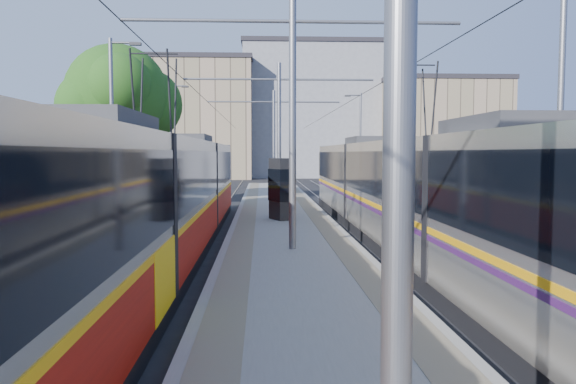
{
  "coord_description": "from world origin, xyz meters",
  "views": [
    {
      "loc": [
        -0.84,
        -7.41,
        2.95
      ],
      "look_at": [
        0.06,
        11.94,
        1.6
      ],
      "focal_mm": 35.0,
      "sensor_mm": 36.0,
      "label": 1
    }
  ],
  "objects": [
    {
      "name": "ground",
      "position": [
        0.0,
        0.0,
        0.0
      ],
      "size": [
        160.0,
        160.0,
        0.0
      ],
      "primitive_type": "plane",
      "color": "black",
      "rests_on": "ground"
    },
    {
      "name": "platform",
      "position": [
        0.0,
        17.0,
        0.15
      ],
      "size": [
        4.0,
        50.0,
        0.3
      ],
      "primitive_type": "cube",
      "color": "gray",
      "rests_on": "ground"
    },
    {
      "name": "tactile_strip_left",
      "position": [
        -1.45,
        17.0,
        0.3
      ],
      "size": [
        0.7,
        50.0,
        0.01
      ],
      "primitive_type": "cube",
      "color": "gray",
      "rests_on": "platform"
    },
    {
      "name": "tactile_strip_right",
      "position": [
        1.45,
        17.0,
        0.3
      ],
      "size": [
        0.7,
        50.0,
        0.01
      ],
      "primitive_type": "cube",
      "color": "gray",
      "rests_on": "platform"
    },
    {
      "name": "rails",
      "position": [
        0.0,
        17.0,
        0.02
      ],
      "size": [
        8.71,
        70.0,
        0.03
      ],
      "color": "gray",
      "rests_on": "ground"
    },
    {
      "name": "tram_left",
      "position": [
        -3.6,
        7.36,
        1.71
      ],
      "size": [
        2.43,
        28.25,
        5.5
      ],
      "color": "black",
      "rests_on": "ground"
    },
    {
      "name": "tram_right",
      "position": [
        3.6,
        8.89,
        1.86
      ],
      "size": [
        2.43,
        32.2,
        5.5
      ],
      "color": "black",
      "rests_on": "ground"
    },
    {
      "name": "catenary",
      "position": [
        0.0,
        14.15,
        4.52
      ],
      "size": [
        9.2,
        70.0,
        7.0
      ],
      "color": "slate",
      "rests_on": "platform"
    },
    {
      "name": "street_lamps",
      "position": [
        -0.0,
        21.0,
        4.18
      ],
      "size": [
        15.18,
        38.22,
        8.0
      ],
      "color": "slate",
      "rests_on": "ground"
    },
    {
      "name": "shelter",
      "position": [
        -0.07,
        14.85,
        1.58
      ],
      "size": [
        1.07,
        1.28,
        2.44
      ],
      "rotation": [
        0.0,
        0.0,
        0.42
      ],
      "color": "black",
      "rests_on": "platform"
    },
    {
      "name": "tree",
      "position": [
        -7.93,
        22.28,
        5.76
      ],
      "size": [
        5.86,
        5.42,
        8.51
      ],
      "color": "#382314",
      "rests_on": "ground"
    },
    {
      "name": "building_left",
      "position": [
        -10.0,
        60.0,
        6.87
      ],
      "size": [
        16.32,
        12.24,
        13.73
      ],
      "color": "gray",
      "rests_on": "ground"
    },
    {
      "name": "building_centre",
      "position": [
        6.0,
        64.0,
        8.06
      ],
      "size": [
        18.36,
        14.28,
        16.11
      ],
      "color": "gray",
      "rests_on": "ground"
    },
    {
      "name": "building_right",
      "position": [
        20.0,
        58.0,
        5.76
      ],
      "size": [
        14.28,
        10.2,
        11.51
      ],
      "color": "gray",
      "rests_on": "ground"
    }
  ]
}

